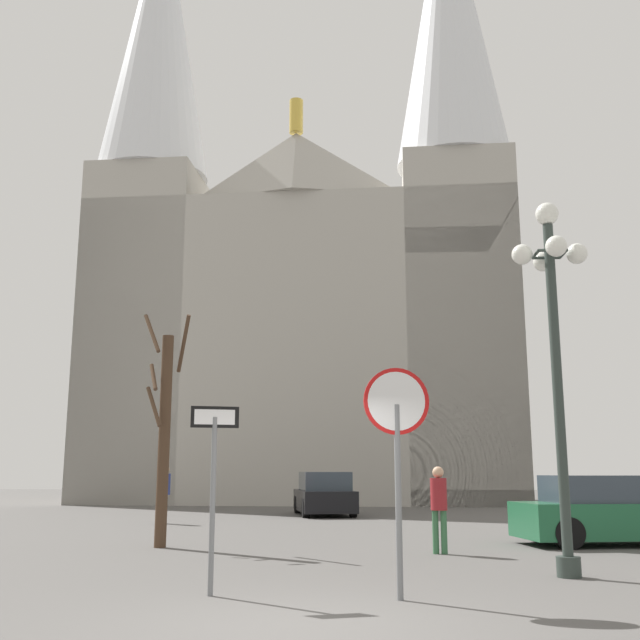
{
  "coord_description": "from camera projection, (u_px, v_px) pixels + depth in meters",
  "views": [
    {
      "loc": [
        0.64,
        -8.14,
        1.54
      ],
      "look_at": [
        -0.72,
        16.12,
        6.42
      ],
      "focal_mm": 42.53,
      "sensor_mm": 36.0,
      "label": 1
    }
  ],
  "objects": [
    {
      "name": "ground_plane",
      "position": [
        302.0,
        626.0,
        7.7
      ],
      "size": [
        120.0,
        120.0,
        0.0
      ],
      "primitive_type": "plane",
      "color": "#514F4C"
    },
    {
      "name": "cathedral",
      "position": [
        303.0,
        278.0,
        40.68
      ],
      "size": [
        22.24,
        11.79,
        35.36
      ],
      "color": "#ADA89E",
      "rests_on": "ground"
    },
    {
      "name": "stop_sign",
      "position": [
        397.0,
        432.0,
        9.64
      ],
      "size": [
        0.85,
        0.21,
        2.86
      ],
      "color": "slate",
      "rests_on": "ground"
    },
    {
      "name": "one_way_arrow_sign",
      "position": [
        213.0,
        473.0,
        9.86
      ],
      "size": [
        0.61,
        0.22,
        2.39
      ],
      "color": "slate",
      "rests_on": "ground"
    },
    {
      "name": "street_lamp",
      "position": [
        554.0,
        328.0,
        11.98
      ],
      "size": [
        1.21,
        1.21,
        5.86
      ],
      "color": "#2D3833",
      "rests_on": "ground"
    },
    {
      "name": "bare_tree",
      "position": [
        164.0,
        430.0,
        16.13
      ],
      "size": [
        1.12,
        1.11,
        4.95
      ],
      "color": "#473323",
      "rests_on": "ground"
    },
    {
      "name": "parked_car_near_green",
      "position": [
        611.0,
        512.0,
        16.3
      ],
      "size": [
        4.3,
        2.43,
        1.46
      ],
      "color": "#1E5B38",
      "rests_on": "ground"
    },
    {
      "name": "parked_car_far_black",
      "position": [
        324.0,
        495.0,
        27.39
      ],
      "size": [
        2.57,
        4.56,
        1.53
      ],
      "color": "black",
      "rests_on": "ground"
    },
    {
      "name": "pedestrian_walking",
      "position": [
        439.0,
        501.0,
        14.63
      ],
      "size": [
        0.32,
        0.32,
        1.64
      ],
      "color": "#33663F",
      "rests_on": "ground"
    },
    {
      "name": "pedestrian_standing",
      "position": [
        165.0,
        488.0,
        23.06
      ],
      "size": [
        0.32,
        0.32,
        1.72
      ],
      "color": "black",
      "rests_on": "ground"
    }
  ]
}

